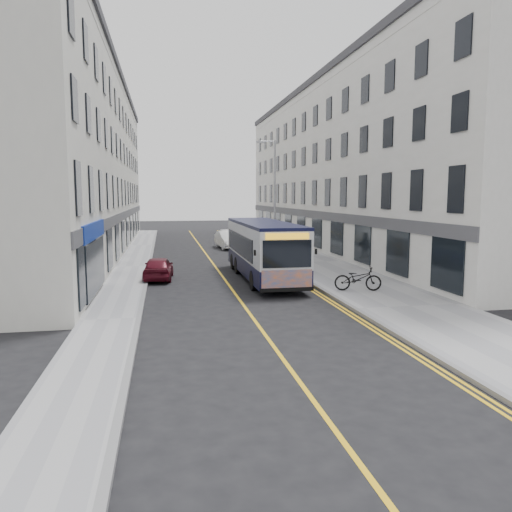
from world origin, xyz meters
name	(u,v)px	position (x,y,z in m)	size (l,w,h in m)	color
ground	(246,308)	(0.00, 0.00, 0.00)	(140.00, 140.00, 0.00)	black
pavement_east	(311,263)	(6.25, 12.00, 0.06)	(4.50, 64.00, 0.12)	#969699
pavement_west	(132,267)	(-5.00, 12.00, 0.06)	(2.00, 64.00, 0.12)	#969699
kerb_east	(277,263)	(4.00, 12.00, 0.07)	(0.18, 64.00, 0.13)	slate
kerb_west	(149,267)	(-4.00, 12.00, 0.07)	(0.18, 64.00, 0.13)	slate
road_centre_line	(215,266)	(0.00, 12.00, 0.00)	(0.12, 64.00, 0.01)	yellow
road_dbl_yellow_inner	(271,265)	(3.55, 12.00, 0.00)	(0.10, 64.00, 0.01)	yellow
road_dbl_yellow_outer	(274,264)	(3.75, 12.00, 0.00)	(0.10, 64.00, 0.01)	yellow
terrace_east	(342,170)	(11.50, 21.00, 6.50)	(6.00, 46.00, 13.00)	white
terrace_west	(83,167)	(-9.00, 21.00, 6.50)	(6.00, 46.00, 13.00)	beige
streetlamp	(274,195)	(4.17, 14.00, 4.38)	(1.32, 0.18, 8.00)	#9A9CA3
city_bus	(263,248)	(2.01, 6.69, 1.64)	(2.42, 10.34, 3.00)	black
bicycle	(358,278)	(5.43, 2.12, 0.67)	(0.73, 2.09, 1.10)	black
pedestrian_near	(293,251)	(4.85, 11.45, 0.90)	(0.57, 0.37, 1.56)	olive
pedestrian_far	(305,246)	(6.29, 13.65, 0.99)	(0.84, 0.66, 1.73)	black
car_white	(228,240)	(2.15, 22.27, 0.72)	(1.53, 4.38, 1.44)	white
car_maroon	(158,268)	(-3.40, 7.48, 0.61)	(1.45, 3.60, 1.23)	#540E1A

